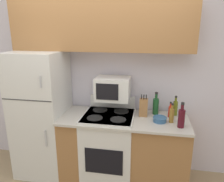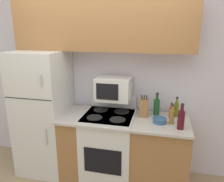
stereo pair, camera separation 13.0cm
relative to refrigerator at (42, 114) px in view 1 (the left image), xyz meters
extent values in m
cube|color=silver|center=(0.81, 0.36, 0.42)|extent=(8.00, 0.05, 2.55)
cube|color=#9E6B3D|center=(1.14, -0.01, -0.42)|extent=(1.62, 0.63, 0.87)
cube|color=#BCB7AD|center=(1.14, -0.03, 0.03)|extent=(1.62, 0.67, 0.03)
cube|color=silver|center=(0.00, 0.00, 0.00)|extent=(0.66, 0.65, 1.71)
cube|color=#383838|center=(0.00, -0.32, 0.31)|extent=(0.64, 0.01, 0.01)
cylinder|color=#B7B7BC|center=(0.21, -0.34, 0.55)|extent=(0.02, 0.02, 0.14)
cylinder|color=#B7B7BC|center=(0.21, -0.34, -0.17)|extent=(0.02, 0.02, 0.22)
cube|color=#9E6B3D|center=(0.81, 0.17, 1.21)|extent=(2.28, 0.32, 0.70)
cube|color=silver|center=(0.94, -0.03, -0.39)|extent=(0.65, 0.63, 0.93)
cube|color=black|center=(0.94, -0.34, -0.41)|extent=(0.47, 0.01, 0.33)
cube|color=#2D2D2D|center=(0.94, -0.03, 0.06)|extent=(0.62, 0.60, 0.01)
cube|color=silver|center=(0.94, 0.27, 0.15)|extent=(0.62, 0.06, 0.16)
cylinder|color=black|center=(0.80, -0.16, 0.07)|extent=(0.19, 0.19, 0.01)
cylinder|color=black|center=(1.09, -0.16, 0.07)|extent=(0.19, 0.19, 0.01)
cylinder|color=black|center=(0.80, 0.11, 0.07)|extent=(0.19, 0.19, 0.01)
cylinder|color=black|center=(1.09, 0.11, 0.07)|extent=(0.19, 0.19, 0.01)
cube|color=silver|center=(0.97, 0.12, 0.38)|extent=(0.44, 0.33, 0.29)
cube|color=black|center=(0.93, -0.05, 0.38)|extent=(0.28, 0.01, 0.21)
cube|color=#9E6B3D|center=(1.38, 0.08, 0.16)|extent=(0.10, 0.08, 0.23)
cylinder|color=black|center=(1.35, 0.07, 0.30)|extent=(0.01, 0.01, 0.06)
cylinder|color=black|center=(1.38, 0.07, 0.30)|extent=(0.01, 0.01, 0.06)
cylinder|color=black|center=(1.41, 0.07, 0.30)|extent=(0.01, 0.01, 0.06)
cylinder|color=#335B84|center=(1.58, -0.07, 0.07)|extent=(0.16, 0.16, 0.06)
torus|color=#335B84|center=(1.58, -0.07, 0.10)|extent=(0.17, 0.17, 0.01)
cylinder|color=red|center=(1.72, 0.11, 0.11)|extent=(0.05, 0.05, 0.14)
cylinder|color=red|center=(1.72, 0.11, 0.21)|extent=(0.02, 0.02, 0.04)
cylinder|color=black|center=(1.72, 0.11, 0.24)|extent=(0.02, 0.03, 0.02)
cylinder|color=#470F19|center=(1.82, -0.18, 0.15)|extent=(0.08, 0.08, 0.21)
cylinder|color=#470F19|center=(1.82, -0.18, 0.29)|extent=(0.03, 0.03, 0.07)
cylinder|color=black|center=(1.82, -0.18, 0.33)|extent=(0.04, 0.04, 0.02)
cylinder|color=#194C23|center=(1.53, 0.17, 0.15)|extent=(0.08, 0.08, 0.21)
cylinder|color=#194C23|center=(1.53, 0.17, 0.29)|extent=(0.03, 0.03, 0.07)
cylinder|color=black|center=(1.53, 0.17, 0.33)|extent=(0.04, 0.04, 0.02)
cylinder|color=olive|center=(1.72, -0.06, 0.13)|extent=(0.06, 0.06, 0.17)
cylinder|color=olive|center=(1.72, -0.06, 0.24)|extent=(0.03, 0.03, 0.05)
cylinder|color=black|center=(1.72, -0.06, 0.27)|extent=(0.03, 0.03, 0.02)
cylinder|color=#5B6619|center=(1.78, 0.18, 0.13)|extent=(0.06, 0.06, 0.18)
cylinder|color=#5B6619|center=(1.78, 0.18, 0.25)|extent=(0.03, 0.03, 0.06)
cylinder|color=black|center=(1.78, 0.18, 0.29)|extent=(0.03, 0.03, 0.02)
camera|label=1|loc=(1.45, -2.58, 1.14)|focal=35.00mm
camera|label=2|loc=(1.57, -2.55, 1.14)|focal=35.00mm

